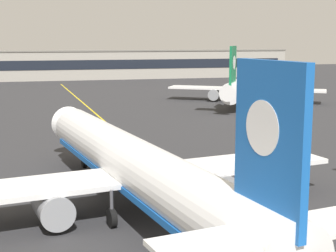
{
  "coord_description": "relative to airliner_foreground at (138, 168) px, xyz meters",
  "views": [
    {
      "loc": [
        -10.66,
        -24.38,
        12.55
      ],
      "look_at": [
        -1.15,
        13.58,
        5.82
      ],
      "focal_mm": 54.81,
      "sensor_mm": 36.0,
      "label": 1
    }
  ],
  "objects": [
    {
      "name": "airliner_foreground",
      "position": [
        0.0,
        0.0,
        0.0
      ],
      "size": [
        32.34,
        41.3,
        11.65
      ],
      "color": "white",
      "rests_on": "ground"
    },
    {
      "name": "airliner_background",
      "position": [
        32.84,
        59.35,
        -0.12
      ],
      "size": [
        28.9,
        35.92,
        11.24
      ],
      "color": "white",
      "rests_on": "ground"
    },
    {
      "name": "terminal_building",
      "position": [
        7.19,
        126.45,
        1.09
      ],
      "size": [
        130.36,
        12.4,
        8.91
      ],
      "color": "#9E998E",
      "rests_on": "ground"
    },
    {
      "name": "safety_cone_by_nose_gear",
      "position": [
        0.76,
        15.02,
        -3.11
      ],
      "size": [
        0.44,
        0.44,
        0.55
      ],
      "color": "orange",
      "rests_on": "ground"
    },
    {
      "name": "taxiway_centreline",
      "position": [
        4.12,
        19.38,
        -3.37
      ],
      "size": [
        10.35,
        179.74,
        0.01
      ],
      "primitive_type": "cube",
      "rotation": [
        0.0,
        0.0,
        0.06
      ],
      "color": "yellow",
      "rests_on": "ground"
    }
  ]
}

